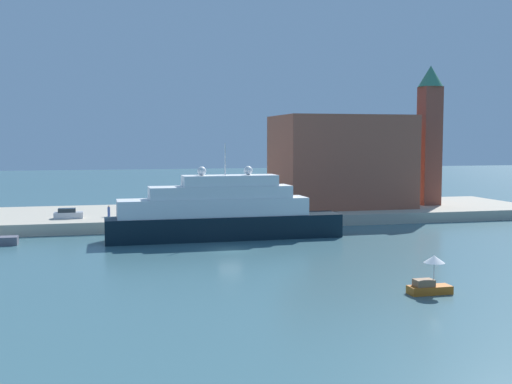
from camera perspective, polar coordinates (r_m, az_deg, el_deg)
name	(u,v)px	position (r m, az deg, el deg)	size (l,w,h in m)	color
ground	(230,250)	(72.09, -2.29, -5.20)	(400.00, 400.00, 0.00)	#3D6670
quay_dock	(195,215)	(98.82, -5.48, -2.07)	(110.00, 23.04, 1.56)	#B7AD99
large_yacht	(222,213)	(79.82, -3.06, -1.91)	(29.34, 4.66, 11.91)	black
small_motorboat	(430,280)	(53.79, 15.20, -7.53)	(3.50, 1.69, 3.11)	#C66019
harbor_building	(340,161)	(105.10, 7.50, 2.74)	(20.68, 15.07, 14.62)	#93513D
bell_tower	(430,130)	(109.86, 15.16, 5.33)	(4.07, 4.07, 22.86)	brown
parked_car	(68,214)	(91.90, -16.35, -1.88)	(3.89, 1.63, 1.38)	silver
person_figure	(109,211)	(92.54, -12.94, -1.69)	(0.36, 0.36, 1.57)	#334C8C
mooring_bollard	(261,214)	(90.52, 0.40, -1.97)	(0.53, 0.53, 0.64)	black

